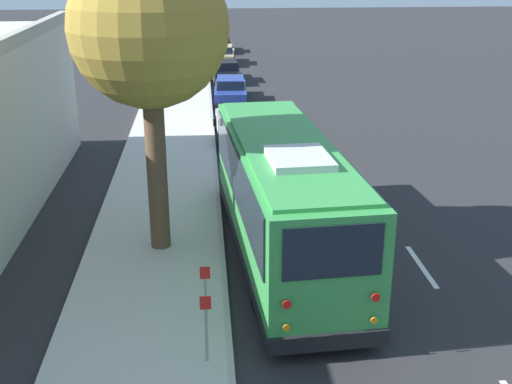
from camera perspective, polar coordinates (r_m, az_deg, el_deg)
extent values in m
plane|color=#28282B|center=(18.00, 2.62, -4.89)|extent=(160.00, 160.00, 0.00)
cube|color=beige|center=(17.90, -9.14, -5.04)|extent=(80.00, 3.63, 0.15)
cube|color=#AAA69D|center=(17.84, -3.07, -4.88)|extent=(80.00, 0.14, 0.15)
cube|color=green|center=(16.83, 2.45, -0.39)|extent=(9.84, 3.09, 2.84)
cube|color=black|center=(17.33, 2.39, -4.35)|extent=(9.89, 3.14, 0.28)
cube|color=black|center=(16.62, 2.49, 1.61)|extent=(9.06, 3.12, 1.36)
cube|color=black|center=(21.22, -0.03, 5.86)|extent=(0.17, 2.13, 1.43)
cube|color=black|center=(12.19, 6.87, -5.34)|extent=(0.16, 1.96, 1.09)
cube|color=black|center=(21.06, -0.03, 7.59)|extent=(0.16, 1.76, 0.22)
cube|color=green|center=(16.36, 2.53, 4.39)|extent=(9.23, 2.82, 0.10)
cube|color=silver|center=(14.71, 3.83, 2.97)|extent=(1.87, 1.50, 0.20)
cube|color=black|center=(21.79, -0.03, 1.13)|extent=(0.27, 2.46, 0.36)
cube|color=black|center=(13.15, 6.53, -13.12)|extent=(0.27, 2.46, 0.36)
cylinder|color=red|center=(12.42, 2.78, -9.98)|extent=(0.04, 0.18, 0.18)
cylinder|color=orange|center=(12.68, 2.74, -11.97)|extent=(0.04, 0.14, 0.14)
cylinder|color=red|center=(12.84, 10.60, -9.22)|extent=(0.04, 0.18, 0.18)
cylinder|color=orange|center=(13.10, 10.45, -11.16)|extent=(0.04, 0.14, 0.14)
cube|color=white|center=(21.68, -2.19, 1.48)|extent=(0.06, 0.32, 0.18)
cube|color=white|center=(21.91, 2.06, 1.69)|extent=(0.06, 0.32, 0.18)
cube|color=black|center=(20.68, -3.69, 6.20)|extent=(0.07, 0.10, 0.24)
cylinder|color=black|center=(19.75, -2.22, -0.81)|extent=(1.08, 0.37, 1.07)
cylinder|color=slate|center=(19.75, -2.22, -0.81)|extent=(0.50, 0.35, 0.48)
cylinder|color=black|center=(20.08, 3.84, -0.47)|extent=(1.08, 0.37, 1.07)
cylinder|color=slate|center=(20.08, 3.84, -0.47)|extent=(0.50, 0.35, 0.48)
cylinder|color=black|center=(14.73, 0.29, -8.69)|extent=(1.08, 0.37, 1.07)
cylinder|color=slate|center=(14.73, 0.29, -8.69)|extent=(0.50, 0.35, 0.48)
cylinder|color=black|center=(15.17, 8.36, -8.01)|extent=(1.08, 0.37, 1.07)
cylinder|color=slate|center=(15.17, 8.36, -8.01)|extent=(0.50, 0.35, 0.48)
cube|color=#A8AAAF|center=(28.38, -1.78, 5.81)|extent=(4.49, 1.71, 0.65)
cube|color=black|center=(28.13, -1.77, 6.87)|extent=(2.14, 1.44, 0.48)
cube|color=#A8AAAF|center=(28.07, -1.78, 7.34)|extent=(2.05, 1.41, 0.05)
cube|color=black|center=(30.61, -2.09, 6.47)|extent=(0.11, 1.57, 0.20)
cube|color=black|center=(26.28, -1.41, 4.08)|extent=(0.11, 1.57, 0.20)
cylinder|color=black|center=(29.74, -3.39, 6.16)|extent=(0.68, 0.21, 0.67)
cylinder|color=slate|center=(29.74, -3.39, 6.16)|extent=(0.31, 0.23, 0.30)
cylinder|color=black|center=(29.84, -0.56, 6.24)|extent=(0.68, 0.21, 0.67)
cylinder|color=slate|center=(29.84, -0.56, 6.24)|extent=(0.31, 0.23, 0.30)
cylinder|color=black|center=(27.02, -3.11, 4.68)|extent=(0.68, 0.21, 0.67)
cylinder|color=slate|center=(27.02, -3.11, 4.68)|extent=(0.31, 0.23, 0.30)
cylinder|color=black|center=(27.13, 0.00, 4.77)|extent=(0.68, 0.21, 0.67)
cylinder|color=slate|center=(27.13, 0.00, 4.77)|extent=(0.31, 0.23, 0.30)
cube|color=navy|center=(35.75, -2.28, 8.87)|extent=(4.58, 1.89, 0.63)
cube|color=black|center=(35.53, -2.29, 9.70)|extent=(2.20, 1.56, 0.48)
cube|color=navy|center=(35.48, -2.29, 10.08)|extent=(2.11, 1.52, 0.05)
cube|color=black|center=(38.03, -2.28, 9.25)|extent=(0.15, 1.64, 0.20)
cube|color=black|center=(33.57, -2.27, 7.72)|extent=(0.15, 1.64, 0.20)
cylinder|color=black|center=(37.19, -3.48, 9.06)|extent=(0.64, 0.23, 0.63)
cylinder|color=slate|center=(37.19, -3.48, 9.06)|extent=(0.29, 0.23, 0.29)
cylinder|color=black|center=(37.18, -1.07, 9.10)|extent=(0.64, 0.23, 0.63)
cylinder|color=slate|center=(37.18, -1.07, 9.10)|extent=(0.29, 0.23, 0.29)
cylinder|color=black|center=(34.40, -3.57, 8.11)|extent=(0.64, 0.23, 0.63)
cylinder|color=slate|center=(34.40, -3.57, 8.11)|extent=(0.29, 0.23, 0.29)
cylinder|color=black|center=(34.40, -0.97, 8.15)|extent=(0.64, 0.23, 0.63)
cylinder|color=slate|center=(34.40, -0.97, 8.15)|extent=(0.29, 0.23, 0.29)
cube|color=black|center=(41.41, -2.74, 10.48)|extent=(4.33, 1.96, 0.63)
cube|color=black|center=(41.20, -2.74, 11.21)|extent=(2.10, 1.58, 0.48)
cube|color=black|center=(41.17, -2.75, 11.54)|extent=(2.02, 1.54, 0.05)
cube|color=black|center=(43.54, -3.05, 10.69)|extent=(0.19, 1.62, 0.20)
cube|color=black|center=(39.36, -2.40, 9.64)|extent=(0.19, 1.62, 0.20)
cylinder|color=black|center=(42.67, -3.97, 10.55)|extent=(0.65, 0.24, 0.63)
cylinder|color=slate|center=(42.67, -3.97, 10.55)|extent=(0.30, 0.24, 0.29)
cylinder|color=black|center=(42.82, -1.91, 10.62)|extent=(0.65, 0.24, 0.63)
cylinder|color=slate|center=(42.82, -1.91, 10.62)|extent=(0.30, 0.24, 0.29)
cylinder|color=black|center=(40.05, -3.63, 9.89)|extent=(0.65, 0.24, 0.63)
cylinder|color=slate|center=(40.05, -3.63, 9.89)|extent=(0.30, 0.24, 0.29)
cylinder|color=black|center=(40.22, -1.44, 9.97)|extent=(0.65, 0.24, 0.63)
cylinder|color=slate|center=(40.22, -1.44, 9.97)|extent=(0.30, 0.24, 0.29)
cube|color=tan|center=(48.03, -3.00, 11.91)|extent=(4.22, 1.96, 0.65)
cube|color=black|center=(47.84, -3.01, 12.56)|extent=(2.04, 1.59, 0.48)
cube|color=tan|center=(47.81, -3.02, 12.85)|extent=(1.96, 1.55, 0.05)
cube|color=black|center=(50.13, -2.92, 12.02)|extent=(0.18, 1.65, 0.20)
cube|color=black|center=(46.01, -3.07, 11.24)|extent=(0.18, 1.65, 0.20)
cylinder|color=black|center=(49.37, -3.87, 11.95)|extent=(0.68, 0.24, 0.67)
cylinder|color=slate|center=(49.37, -3.87, 11.95)|extent=(0.32, 0.24, 0.30)
cylinder|color=black|center=(49.33, -2.03, 11.97)|extent=(0.68, 0.24, 0.67)
cylinder|color=slate|center=(49.33, -2.03, 11.97)|extent=(0.32, 0.24, 0.30)
cylinder|color=black|center=(46.80, -4.01, 11.46)|extent=(0.68, 0.24, 0.67)
cylinder|color=slate|center=(46.80, -4.01, 11.46)|extent=(0.32, 0.24, 0.30)
cylinder|color=black|center=(46.75, -2.07, 11.49)|extent=(0.68, 0.24, 0.67)
cylinder|color=slate|center=(46.75, -2.07, 11.49)|extent=(0.32, 0.24, 0.30)
cube|color=maroon|center=(54.03, -3.14, 12.84)|extent=(4.24, 1.75, 0.61)
cube|color=black|center=(53.85, -3.15, 13.40)|extent=(2.03, 1.46, 0.48)
cube|color=maroon|center=(53.82, -3.16, 13.65)|extent=(1.95, 1.43, 0.05)
cube|color=black|center=(56.15, -3.14, 12.92)|extent=(0.13, 1.58, 0.20)
cube|color=black|center=(51.96, -3.13, 12.30)|extent=(0.13, 1.58, 0.20)
cylinder|color=black|center=(55.36, -3.92, 12.85)|extent=(0.62, 0.22, 0.61)
cylinder|color=slate|center=(55.36, -3.92, 12.85)|extent=(0.28, 0.23, 0.28)
cylinder|color=black|center=(55.36, -2.36, 12.88)|extent=(0.62, 0.22, 0.61)
cylinder|color=slate|center=(55.36, -2.36, 12.88)|extent=(0.28, 0.23, 0.28)
cylinder|color=black|center=(52.74, -3.95, 12.47)|extent=(0.62, 0.22, 0.61)
cylinder|color=slate|center=(52.74, -3.95, 12.47)|extent=(0.28, 0.23, 0.28)
cylinder|color=black|center=(52.74, -2.31, 12.50)|extent=(0.62, 0.22, 0.61)
cylinder|color=slate|center=(52.74, -2.31, 12.50)|extent=(0.28, 0.23, 0.28)
cylinder|color=brown|center=(17.09, -8.82, 2.08)|extent=(0.54, 0.54, 4.46)
sphere|color=olive|center=(16.32, -9.52, 14.22)|extent=(3.96, 3.96, 3.96)
cylinder|color=gray|center=(12.84, -4.43, -12.57)|extent=(0.06, 0.06, 1.16)
cube|color=red|center=(12.46, -4.52, -9.80)|extent=(0.02, 0.22, 0.28)
cylinder|color=gray|center=(14.06, -4.49, -9.60)|extent=(0.06, 0.06, 1.07)
cube|color=red|center=(13.73, -4.56, -7.17)|extent=(0.02, 0.22, 0.28)
cube|color=silver|center=(17.47, 14.49, -6.40)|extent=(2.40, 0.14, 0.01)
cube|color=silver|center=(22.73, 9.74, 0.40)|extent=(2.40, 0.14, 0.01)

